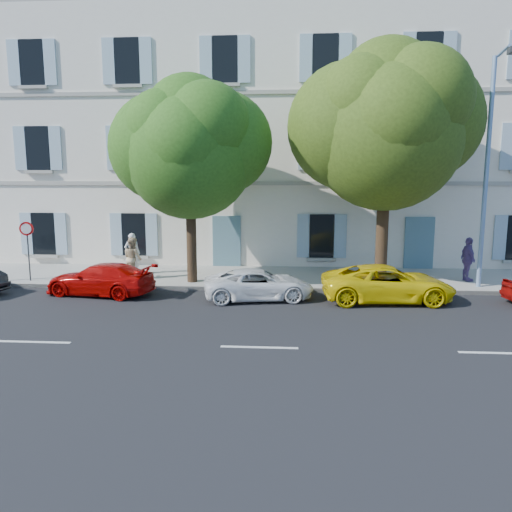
# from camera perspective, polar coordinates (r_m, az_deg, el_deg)

# --- Properties ---
(ground) EXTENTS (90.00, 90.00, 0.00)m
(ground) POSITION_cam_1_polar(r_m,az_deg,el_deg) (16.85, 1.24, -5.83)
(ground) COLOR black
(sidewalk) EXTENTS (36.00, 4.50, 0.15)m
(sidewalk) POSITION_cam_1_polar(r_m,az_deg,el_deg) (21.15, 1.82, -2.49)
(sidewalk) COLOR #A09E96
(sidewalk) RESTS_ON ground
(kerb) EXTENTS (36.00, 0.16, 0.16)m
(kerb) POSITION_cam_1_polar(r_m,az_deg,el_deg) (19.04, 1.57, -3.80)
(kerb) COLOR #9E998E
(kerb) RESTS_ON ground
(building) EXTENTS (28.00, 7.00, 12.00)m
(building) POSITION_cam_1_polar(r_m,az_deg,el_deg) (26.50, 2.37, 12.77)
(building) COLOR white
(building) RESTS_ON ground
(car_red_coupe) EXTENTS (4.25, 2.32, 1.17)m
(car_red_coupe) POSITION_cam_1_polar(r_m,az_deg,el_deg) (19.25, -17.35, -2.54)
(car_red_coupe) COLOR #B30705
(car_red_coupe) RESTS_ON ground
(car_white_coupe) EXTENTS (4.13, 2.42, 1.08)m
(car_white_coupe) POSITION_cam_1_polar(r_m,az_deg,el_deg) (17.73, 0.31, -3.26)
(car_white_coupe) COLOR white
(car_white_coupe) RESTS_ON ground
(car_yellow_supercar) EXTENTS (4.67, 2.36, 1.27)m
(car_yellow_supercar) POSITION_cam_1_polar(r_m,az_deg,el_deg) (18.04, 14.82, -3.05)
(car_yellow_supercar) COLOR yellow
(car_yellow_supercar) RESTS_ON ground
(tree_left) EXTENTS (5.02, 5.02, 7.78)m
(tree_left) POSITION_cam_1_polar(r_m,az_deg,el_deg) (19.76, -7.59, 11.43)
(tree_left) COLOR #3A2819
(tree_left) RESTS_ON sidewalk
(tree_right) EXTENTS (5.80, 5.80, 8.94)m
(tree_right) POSITION_cam_1_polar(r_m,az_deg,el_deg) (20.07, 14.64, 13.26)
(tree_right) COLOR #3A2819
(tree_right) RESTS_ON sidewalk
(road_sign) EXTENTS (0.55, 0.12, 2.39)m
(road_sign) POSITION_cam_1_polar(r_m,az_deg,el_deg) (21.89, -24.68, 1.84)
(road_sign) COLOR #383A3D
(road_sign) RESTS_ON sidewalk
(street_lamp) EXTENTS (0.33, 1.81, 8.48)m
(street_lamp) POSITION_cam_1_polar(r_m,az_deg,el_deg) (20.38, 25.11, 10.01)
(street_lamp) COLOR #7293BF
(street_lamp) RESTS_ON sidewalk
(pedestrian_a) EXTENTS (0.74, 0.58, 1.78)m
(pedestrian_a) POSITION_cam_1_polar(r_m,az_deg,el_deg) (22.03, -13.95, 0.27)
(pedestrian_a) COLOR silver
(pedestrian_a) RESTS_ON sidewalk
(pedestrian_b) EXTENTS (1.06, 1.05, 1.72)m
(pedestrian_b) POSITION_cam_1_polar(r_m,az_deg,el_deg) (21.02, -13.89, -0.24)
(pedestrian_b) COLOR tan
(pedestrian_b) RESTS_ON sidewalk
(pedestrian_c) EXTENTS (0.56, 1.08, 1.77)m
(pedestrian_c) POSITION_cam_1_polar(r_m,az_deg,el_deg) (21.71, 23.07, -0.35)
(pedestrian_c) COLOR #634A89
(pedestrian_c) RESTS_ON sidewalk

